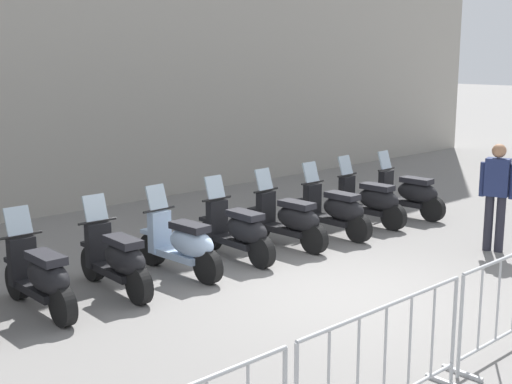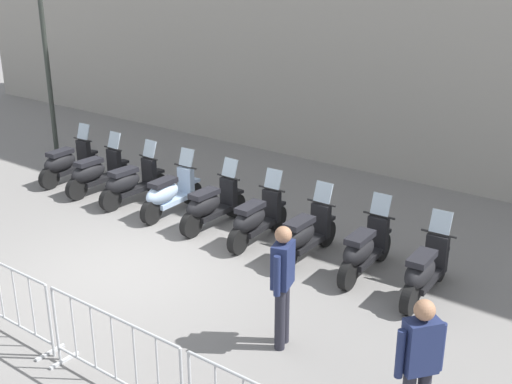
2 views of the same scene
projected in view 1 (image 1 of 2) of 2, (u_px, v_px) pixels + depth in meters
ground_plane at (350, 295)px, 9.12m from camera, size 120.00×120.00×0.00m
motorcycle_1 at (41, 278)px, 8.40m from camera, size 0.56×1.72×1.24m
motorcycle_2 at (117, 260)px, 9.13m from camera, size 0.56×1.73×1.24m
motorcycle_3 at (182, 244)px, 9.87m from camera, size 0.56×1.72×1.24m
motorcycle_4 at (238, 231)px, 10.60m from camera, size 0.56×1.72×1.24m
motorcycle_5 at (289, 220)px, 11.30m from camera, size 0.56×1.72×1.24m
motorcycle_6 at (334, 211)px, 11.99m from camera, size 0.56×1.72×1.24m
motorcycle_7 at (369, 201)px, 12.77m from camera, size 0.56×1.72×1.24m
motorcycle_8 at (408, 194)px, 13.42m from camera, size 0.56×1.73×1.24m
barrier_segment_1 at (385, 365)px, 5.88m from camera, size 2.21×0.44×1.07m
officer_near_row_end at (496, 191)px, 10.99m from camera, size 0.31×0.53×1.73m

